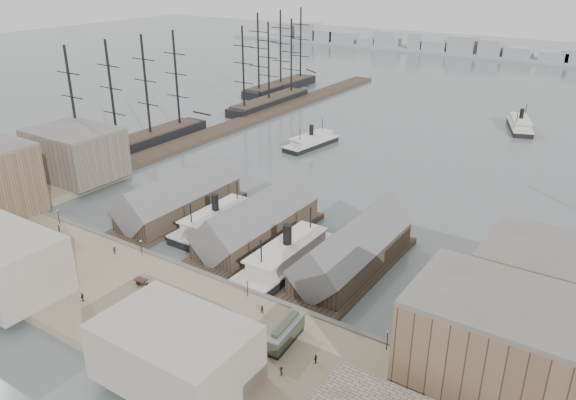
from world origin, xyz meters
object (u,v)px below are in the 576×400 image
Objects in this scene: ferry_docked_west at (216,220)px; horse_cart_center at (145,284)px; horse_cart_left at (26,231)px; tram at (285,334)px; horse_cart_right at (237,355)px.

ferry_docked_west is 5.68× the size of horse_cart_center.
ferry_docked_west is 5.79× the size of horse_cart_left.
horse_cart_center is at bearing -83.70° from horse_cart_left.
tram reaches higher than horse_cart_center.
horse_cart_left is 72.11m from horse_cart_right.
horse_cart_right is at bearing -46.03° from ferry_docked_west.
ferry_docked_west is 45.96m from horse_cart_left.
horse_cart_left is (-33.54, -31.42, 0.50)m from ferry_docked_west.
horse_cart_left is at bearing 81.05° from horse_cart_center.
horse_cart_left is at bearing 57.84° from horse_cart_right.
ferry_docked_west is at bearing -39.57° from horse_cart_left.
horse_cart_right reaches higher than horse_cart_left.
horse_cart_right is (29.56, -7.36, 0.06)m from horse_cart_center.
tram reaches higher than horse_cart_right.
tram is at bearing -54.13° from horse_cart_right.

